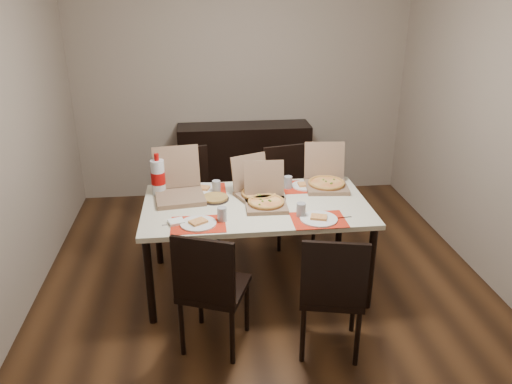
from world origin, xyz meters
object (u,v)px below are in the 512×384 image
at_px(chair_near_left, 210,287).
at_px(chair_far_right, 288,190).
at_px(sideboard, 244,163).
at_px(dining_table, 256,211).
at_px(chair_far_left, 191,192).
at_px(dip_bowl, 273,194).
at_px(chair_near_right, 332,290).
at_px(pizza_box_center, 266,199).
at_px(soda_bottle, 158,177).

height_order(chair_near_left, chair_far_right, same).
relative_size(sideboard, dining_table, 0.83).
distance_m(chair_far_left, dip_bowl, 1.04).
xyz_separation_m(chair_near_left, chair_near_right, (0.80, -0.13, 0.00)).
bearing_deg(dining_table, chair_near_right, -66.52).
relative_size(dining_table, chair_near_right, 1.94).
height_order(dining_table, chair_far_left, chair_far_left).
height_order(chair_near_left, chair_far_left, same).
xyz_separation_m(chair_near_right, pizza_box_center, (-0.33, 0.88, 0.29)).
distance_m(chair_far_left, soda_bottle, 0.74).
xyz_separation_m(chair_far_right, pizza_box_center, (-0.34, -0.86, 0.29)).
distance_m(chair_near_left, soda_bottle, 1.22).
distance_m(sideboard, dip_bowl, 1.73).
relative_size(pizza_box_center, dip_bowl, 2.83).
xyz_separation_m(sideboard, chair_near_right, (0.33, -2.76, 0.06)).
bearing_deg(chair_far_left, dining_table, -58.48).
distance_m(sideboard, dining_table, 1.85).
relative_size(chair_near_left, dip_bowl, 7.18).
bearing_deg(chair_far_right, soda_bottle, -156.42).
distance_m(chair_near_left, chair_far_right, 1.80).
bearing_deg(chair_near_left, sideboard, 79.77).
bearing_deg(pizza_box_center, chair_far_right, 68.76).
bearing_deg(chair_near_left, dip_bowl, 59.15).
bearing_deg(chair_far_right, pizza_box_center, -111.24).
height_order(chair_near_right, chair_far_left, same).
bearing_deg(soda_bottle, dip_bowl, -9.55).
bearing_deg(dining_table, dip_bowl, 41.59).
relative_size(chair_near_left, pizza_box_center, 2.53).
distance_m(chair_far_right, dip_bowl, 0.77).
height_order(chair_far_left, chair_far_right, same).
bearing_deg(dip_bowl, chair_far_left, 133.36).
distance_m(chair_near_right, pizza_box_center, 0.98).
distance_m(chair_near_left, chair_near_right, 0.81).
bearing_deg(soda_bottle, pizza_box_center, -21.75).
bearing_deg(dip_bowl, chair_near_right, -77.05).
distance_m(chair_near_left, dip_bowl, 1.11).
distance_m(chair_far_left, chair_far_right, 0.94).
height_order(dip_bowl, soda_bottle, soda_bottle).
xyz_separation_m(sideboard, pizza_box_center, (-0.00, -1.88, 0.35)).
bearing_deg(chair_near_left, chair_far_right, 63.38).
relative_size(dip_bowl, soda_bottle, 0.37).
relative_size(dining_table, soda_bottle, 5.13).
bearing_deg(chair_far_right, sideboard, 108.13).
height_order(chair_far_left, soda_bottle, soda_bottle).
relative_size(chair_far_right, soda_bottle, 2.65).
xyz_separation_m(chair_near_left, dip_bowl, (0.55, 0.93, 0.25)).
relative_size(sideboard, chair_far_left, 1.61).
bearing_deg(sideboard, chair_far_right, -71.87).
bearing_deg(pizza_box_center, soda_bottle, 158.25).
distance_m(dining_table, chair_far_right, 0.93).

